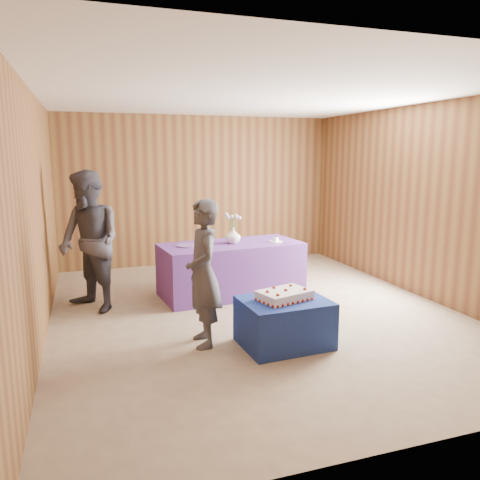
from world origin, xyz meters
name	(u,v)px	position (x,y,z in m)	size (l,w,h in m)	color
ground	(255,312)	(0.00, 0.00, 0.00)	(6.00, 6.00, 0.00)	gray
room_shell	(256,171)	(0.00, 0.00, 1.80)	(5.04, 6.04, 2.72)	brown
cake_table	(284,322)	(-0.07, -1.08, 0.25)	(0.90, 0.70, 0.50)	navy
serving_table	(231,269)	(-0.05, 0.87, 0.38)	(2.00, 0.90, 0.75)	#613593
sheet_cake	(284,295)	(-0.07, -1.07, 0.55)	(0.64, 0.52, 0.13)	white
vase	(233,236)	(-0.02, 0.87, 0.86)	(0.22, 0.22, 0.23)	white
flower_spray	(233,217)	(-0.02, 0.87, 1.13)	(0.24, 0.24, 0.19)	#2F5D25
platter	(188,245)	(-0.68, 0.87, 0.76)	(0.32, 0.32, 0.02)	#7052A5
plate	(276,242)	(0.60, 0.77, 0.76)	(0.20, 0.20, 0.01)	white
cake_slice	(276,239)	(0.60, 0.77, 0.79)	(0.09, 0.08, 0.08)	white
knife	(284,244)	(0.66, 0.60, 0.75)	(0.26, 0.02, 0.00)	#B0B0B5
guest_left	(203,273)	(-0.87, -0.79, 0.78)	(0.57, 0.37, 1.56)	#3C3E48
guest_right	(90,242)	(-1.98, 0.75, 0.91)	(0.88, 0.69, 1.82)	#383742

